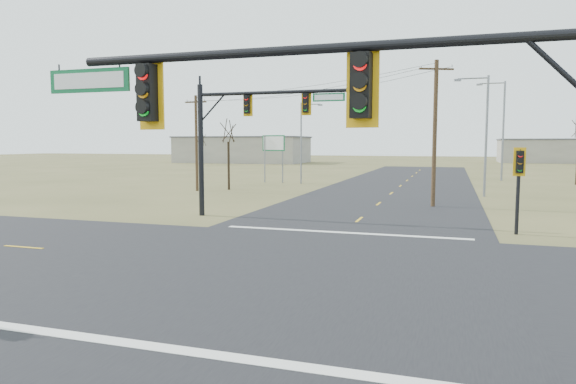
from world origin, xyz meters
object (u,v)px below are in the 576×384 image
(bare_tree_b, at_px, (201,138))
(mast_arm_near, at_px, (367,118))
(bare_tree_a, at_px, (228,130))
(highway_sign, at_px, (274,149))
(streetlight_b, at_px, (501,125))
(pedestal_signal_ne, at_px, (519,170))
(streetlight_c, at_px, (303,138))
(streetlight_a, at_px, (484,129))
(mast_arm_far, at_px, (244,122))
(utility_pole_far, at_px, (196,141))
(utility_pole_near, at_px, (435,132))

(bare_tree_b, bearing_deg, mast_arm_near, -59.94)
(bare_tree_a, height_order, bare_tree_b, bare_tree_a)
(highway_sign, xyz_separation_m, streetlight_b, (23.96, 10.79, 2.65))
(streetlight_b, bearing_deg, pedestal_signal_ne, -77.84)
(streetlight_c, bearing_deg, streetlight_a, -29.31)
(highway_sign, height_order, streetlight_a, streetlight_a)
(mast_arm_far, xyz_separation_m, pedestal_signal_ne, (14.51, -1.40, -2.51))
(streetlight_b, distance_m, streetlight_c, 23.47)
(streetlight_a, distance_m, bare_tree_b, 34.96)
(utility_pole_far, distance_m, highway_sign, 11.95)
(pedestal_signal_ne, distance_m, utility_pole_far, 29.61)
(mast_arm_far, relative_size, pedestal_signal_ne, 2.30)
(highway_sign, xyz_separation_m, streetlight_c, (3.51, -0.61, 1.08))
(utility_pole_near, bearing_deg, streetlight_a, 66.74)
(streetlight_b, bearing_deg, utility_pole_far, -125.37)
(utility_pole_far, distance_m, streetlight_c, 12.84)
(bare_tree_a, bearing_deg, pedestal_signal_ne, -37.53)
(streetlight_c, distance_m, bare_tree_a, 10.02)
(mast_arm_near, distance_m, bare_tree_a, 39.94)
(utility_pole_near, xyz_separation_m, streetlight_b, (6.41, 27.78, 1.27))
(streetlight_c, height_order, bare_tree_a, streetlight_c)
(mast_arm_far, bearing_deg, streetlight_b, 58.63)
(mast_arm_near, height_order, utility_pole_far, utility_pole_far)
(bare_tree_a, distance_m, bare_tree_b, 17.32)
(mast_arm_near, bearing_deg, pedestal_signal_ne, 82.59)
(pedestal_signal_ne, height_order, streetlight_c, streetlight_c)
(mast_arm_near, relative_size, utility_pole_far, 1.20)
(streetlight_b, bearing_deg, streetlight_a, -82.87)
(mast_arm_far, distance_m, bare_tree_b, 35.42)
(mast_arm_near, distance_m, highway_sign, 48.11)
(streetlight_b, distance_m, bare_tree_b, 35.75)
(mast_arm_far, relative_size, utility_pole_near, 0.97)
(utility_pole_near, xyz_separation_m, utility_pole_far, (-20.93, 5.54, -0.62))
(streetlight_b, height_order, streetlight_c, streetlight_b)
(pedestal_signal_ne, distance_m, bare_tree_b, 45.72)
(mast_arm_near, height_order, streetlight_b, streetlight_b)
(utility_pole_near, distance_m, streetlight_c, 21.57)
(utility_pole_far, distance_m, streetlight_b, 35.29)
(utility_pole_far, xyz_separation_m, bare_tree_b, (-7.84, 16.04, 0.44))
(streetlight_c, relative_size, bare_tree_b, 1.39)
(utility_pole_near, relative_size, utility_pole_far, 1.15)
(utility_pole_far, bearing_deg, bare_tree_a, 41.17)
(bare_tree_a, bearing_deg, streetlight_a, 1.75)
(streetlight_b, bearing_deg, mast_arm_near, -81.23)
(highway_sign, bearing_deg, streetlight_a, -11.99)
(utility_pole_far, height_order, streetlight_a, streetlight_a)
(mast_arm_near, bearing_deg, streetlight_c, 113.76)
(streetlight_c, bearing_deg, highway_sign, 165.82)
(streetlight_a, bearing_deg, bare_tree_b, 140.97)
(highway_sign, bearing_deg, mast_arm_near, -58.18)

